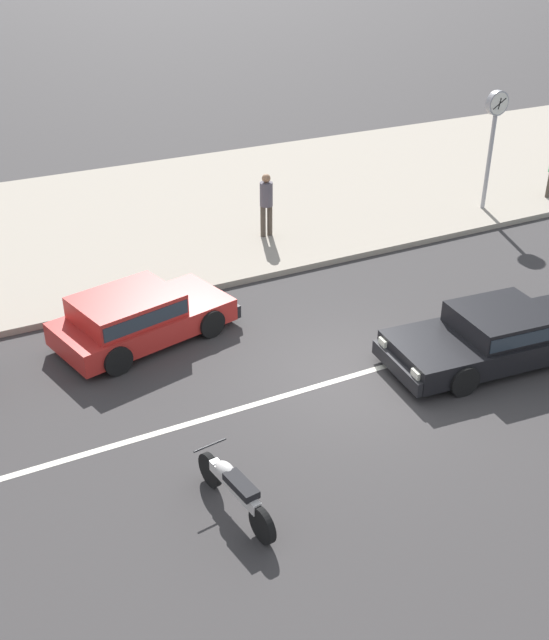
# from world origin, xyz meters

# --- Properties ---
(ground_plane) EXTENTS (160.00, 160.00, 0.00)m
(ground_plane) POSITION_xyz_m (0.00, 0.00, 0.00)
(ground_plane) COLOR #383535
(lane_centre_stripe) EXTENTS (50.40, 0.14, 0.01)m
(lane_centre_stripe) POSITION_xyz_m (0.00, 0.00, 0.00)
(lane_centre_stripe) COLOR silver
(lane_centre_stripe) RESTS_ON ground
(kerb_strip) EXTENTS (68.00, 10.00, 0.15)m
(kerb_strip) POSITION_xyz_m (0.00, 9.56, 0.07)
(kerb_strip) COLOR #9E9384
(kerb_strip) RESTS_ON ground
(hatchback_red_1) EXTENTS (3.98, 2.50, 1.10)m
(hatchback_red_1) POSITION_xyz_m (-3.32, 3.15, 0.59)
(hatchback_red_1) COLOR red
(hatchback_red_1) RESTS_ON ground
(sedan_black_2) EXTENTS (4.80, 2.17, 1.06)m
(sedan_black_2) POSITION_xyz_m (2.80, -0.73, 0.54)
(sedan_black_2) COLOR black
(sedan_black_2) RESTS_ON ground
(motorcycle_0) EXTENTS (0.56, 1.99, 0.80)m
(motorcycle_0) POSITION_xyz_m (-3.62, -2.30, 0.43)
(motorcycle_0) COLOR black
(motorcycle_0) RESTS_ON ground
(street_clock) EXTENTS (0.68, 0.22, 3.37)m
(street_clock) POSITION_xyz_m (8.00, 5.74, 2.69)
(street_clock) COLOR #9E9EA3
(street_clock) RESTS_ON kerb_strip
(pedestrian_mid_kerb) EXTENTS (0.34, 0.34, 1.71)m
(pedestrian_mid_kerb) POSITION_xyz_m (1.39, 6.71, 1.15)
(pedestrian_mid_kerb) COLOR #4C4238
(pedestrian_mid_kerb) RESTS_ON kerb_strip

